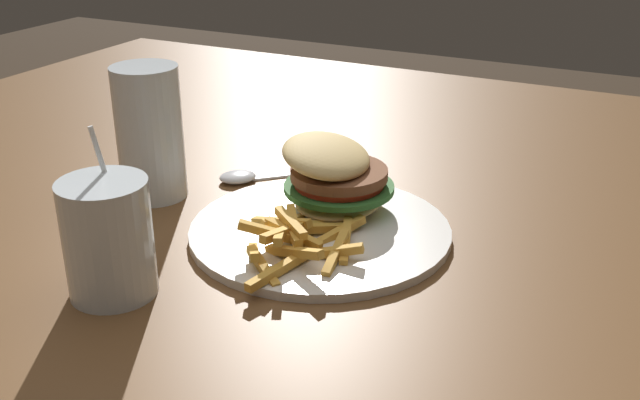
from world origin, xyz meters
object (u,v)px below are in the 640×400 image
at_px(beer_glass, 150,137).
at_px(spoon, 244,177).
at_px(meal_plate_near, 326,203).
at_px(juice_glass, 109,244).

distance_m(beer_glass, spoon, 0.14).
relative_size(meal_plate_near, juice_glass, 1.90).
bearing_deg(spoon, meal_plate_near, 111.41).
xyz_separation_m(meal_plate_near, beer_glass, (-0.02, 0.23, 0.05)).
relative_size(beer_glass, spoon, 1.31).
relative_size(juice_glass, spoon, 1.28).
bearing_deg(juice_glass, spoon, 6.92).
bearing_deg(beer_glass, spoon, -40.28).
xyz_separation_m(beer_glass, spoon, (0.09, -0.08, -0.07)).
distance_m(juice_glass, spoon, 0.30).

